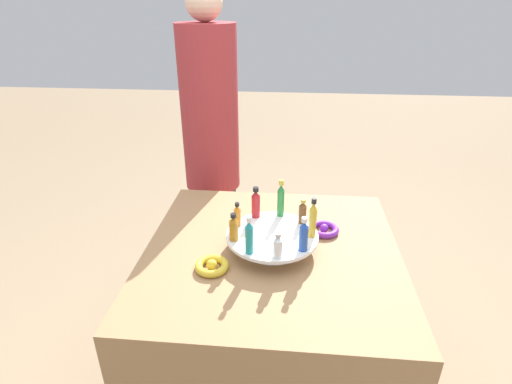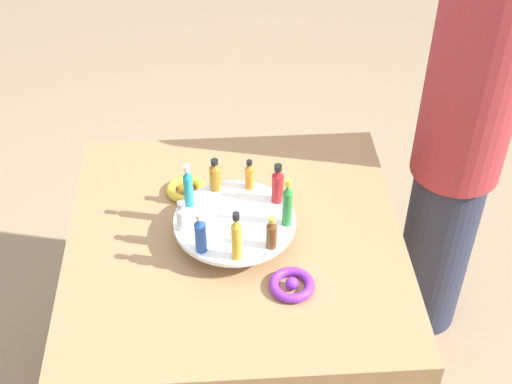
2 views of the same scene
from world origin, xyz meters
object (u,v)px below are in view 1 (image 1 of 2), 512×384
(bottle_amber, at_px, (234,228))
(ribbon_bow_purple, at_px, (324,229))
(bottle_orange, at_px, (237,215))
(ribbon_bow_gold, at_px, (212,266))
(person_figure, at_px, (212,159))
(bottle_red, at_px, (256,203))
(display_stand, at_px, (272,239))
(bottle_brown, at_px, (303,212))
(bottle_clear, at_px, (278,246))
(bottle_gold, at_px, (313,219))
(bottle_teal, at_px, (249,237))
(bottle_green, at_px, (281,200))
(bottle_blue, at_px, (304,235))

(bottle_amber, bearing_deg, ribbon_bow_purple, -60.57)
(bottle_orange, bearing_deg, ribbon_bow_purple, -74.83)
(bottle_orange, relative_size, ribbon_bow_purple, 0.81)
(ribbon_bow_gold, distance_m, person_figure, 0.83)
(bottle_red, distance_m, bottle_amber, 0.17)
(display_stand, bearing_deg, bottle_brown, -49.81)
(person_figure, bearing_deg, bottle_clear, -2.34)
(bottle_gold, height_order, ribbon_bow_gold, bottle_gold)
(bottle_brown, xyz_separation_m, bottle_gold, (-0.08, -0.03, 0.02))
(bottle_orange, height_order, bottle_teal, bottle_teal)
(bottle_red, xyz_separation_m, bottle_clear, (-0.24, -0.09, -0.01))
(bottle_green, height_order, bottle_amber, bottle_green)
(bottle_green, height_order, bottle_orange, bottle_green)
(ribbon_bow_purple, bearing_deg, bottle_green, 89.42)
(bottle_orange, height_order, ribbon_bow_gold, bottle_orange)
(person_figure, bearing_deg, bottle_gold, 8.19)
(bottle_blue, bearing_deg, bottle_teal, 100.19)
(bottle_green, bearing_deg, display_stand, 170.19)
(bottle_red, bearing_deg, ribbon_bow_gold, 154.03)
(bottle_brown, relative_size, ribbon_bow_gold, 0.85)
(bottle_orange, bearing_deg, person_figure, 18.47)
(bottle_blue, bearing_deg, bottle_orange, 60.19)
(ribbon_bow_gold, bearing_deg, bottle_green, -38.69)
(display_stand, xyz_separation_m, bottle_amber, (-0.05, 0.12, 0.07))
(bottle_teal, bearing_deg, bottle_red, 0.19)
(display_stand, bearing_deg, bottle_clear, -169.81)
(bottle_orange, relative_size, bottle_clear, 1.05)
(ribbon_bow_purple, bearing_deg, bottle_blue, 158.68)
(bottle_orange, height_order, person_figure, person_figure)
(bottle_brown, height_order, bottle_amber, bottle_amber)
(bottle_brown, distance_m, ribbon_bow_gold, 0.37)
(bottle_blue, distance_m, person_figure, 0.89)
(bottle_red, bearing_deg, bottle_blue, -139.81)
(display_stand, relative_size, bottle_teal, 2.43)
(bottle_brown, distance_m, bottle_orange, 0.23)
(bottle_red, bearing_deg, bottle_brown, -99.81)
(bottle_teal, bearing_deg, bottle_blue, -79.81)
(bottle_amber, bearing_deg, bottle_brown, -59.81)
(bottle_gold, distance_m, person_figure, 0.83)
(bottle_green, height_order, person_figure, person_figure)
(bottle_red, relative_size, bottle_orange, 1.31)
(bottle_green, height_order, ribbon_bow_purple, bottle_green)
(bottle_amber, distance_m, bottle_clear, 0.17)
(bottle_amber, bearing_deg, bottle_clear, -119.81)
(bottle_red, height_order, ribbon_bow_gold, bottle_red)
(bottle_teal, relative_size, ribbon_bow_purple, 1.16)
(bottle_gold, bearing_deg, display_stand, 90.19)
(bottle_teal, bearing_deg, display_stand, -29.81)
(bottle_brown, height_order, bottle_orange, bottle_brown)
(display_stand, distance_m, ribbon_bow_purple, 0.23)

